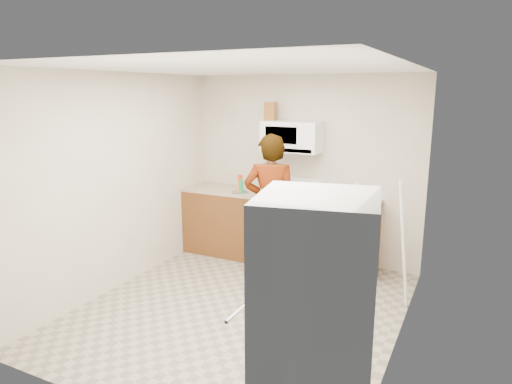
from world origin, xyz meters
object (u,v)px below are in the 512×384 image
Objects in this scene: gas_range at (287,228)px; fridge at (314,328)px; person at (270,207)px; microwave at (292,137)px; kettle at (357,192)px; saucepan at (277,187)px.

gas_range is 3.32m from fridge.
person is at bearing -90.99° from gas_range.
microwave reaches higher than person.
microwave reaches higher than fridge.
fridge is (1.42, -2.98, 0.36)m from gas_range.
gas_range is 6.61× the size of kettle.
gas_range is at bearing -160.84° from kettle.
gas_range is at bearing -90.00° from microwave.
microwave reaches higher than gas_range.
kettle is (-0.56, 3.22, 0.17)m from fridge.
gas_range is 0.63× the size of person.
gas_range is 1.49× the size of microwave.
saucepan is at bearing -169.69° from kettle.
fridge is (1.43, -2.47, -0.05)m from person.
kettle is (0.87, 0.75, 0.12)m from person.
fridge reaches higher than saucepan.
gas_range is 0.57m from saucepan.
kettle is 1.07m from saucepan.
microwave reaches higher than saucepan.
fridge is 9.94× the size of kettle.
fridge is at bearing -76.15° from kettle.
person is 0.67m from saucepan.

